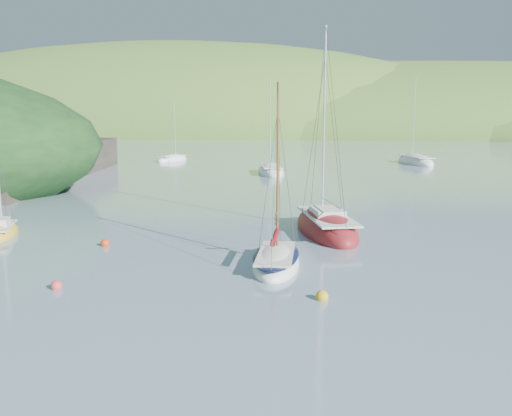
% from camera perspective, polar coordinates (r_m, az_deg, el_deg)
% --- Properties ---
extents(ground, '(700.00, 700.00, 0.00)m').
position_cam_1_polar(ground, '(21.65, -3.90, -9.54)').
color(ground, gray).
rests_on(ground, ground).
extents(shoreline_hills, '(690.00, 135.00, 56.00)m').
position_cam_1_polar(shoreline_hills, '(192.91, 6.01, 7.62)').
color(shoreline_hills, '#456F2A').
rests_on(shoreline_hills, ground).
extents(daysailer_white, '(2.56, 6.00, 9.02)m').
position_cam_1_polar(daysailer_white, '(26.60, 2.01, -5.36)').
color(daysailer_white, white).
rests_on(daysailer_white, ground).
extents(sloop_red, '(5.51, 9.28, 12.99)m').
position_cam_1_polar(sloop_red, '(33.93, 7.04, -2.06)').
color(sloop_red, maroon).
rests_on(sloop_red, ground).
extents(sailboat_yellow, '(3.47, 4.89, 6.04)m').
position_cam_1_polar(sailboat_yellow, '(36.21, -24.19, -2.22)').
color(sailboat_yellow, gold).
rests_on(sailboat_yellow, ground).
extents(distant_sloop_a, '(4.74, 8.48, 11.47)m').
position_cam_1_polar(distant_sloop_a, '(64.61, 1.49, 3.60)').
color(distant_sloop_a, white).
rests_on(distant_sloop_a, ground).
extents(distant_sloop_b, '(5.90, 9.25, 12.45)m').
position_cam_1_polar(distant_sloop_b, '(79.70, 15.65, 4.43)').
color(distant_sloop_b, white).
rests_on(distant_sloop_b, ground).
extents(distant_sloop_c, '(3.99, 6.59, 8.88)m').
position_cam_1_polar(distant_sloop_c, '(81.70, -8.36, 4.78)').
color(distant_sloop_c, white).
rests_on(distant_sloop_c, ground).
extents(mooring_buoys, '(22.06, 7.78, 0.50)m').
position_cam_1_polar(mooring_buoys, '(25.56, -1.09, -6.20)').
color(mooring_buoys, gold).
rests_on(mooring_buoys, ground).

